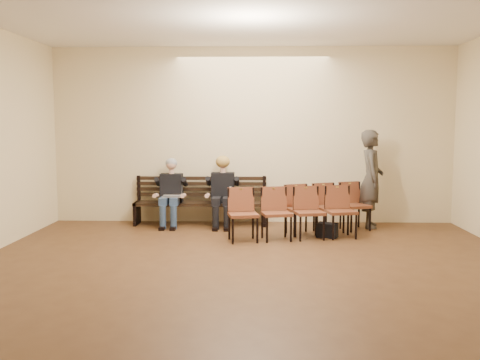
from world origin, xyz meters
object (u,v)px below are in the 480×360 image
at_px(bag, 327,230).
at_px(bench, 200,213).
at_px(laptop, 172,197).
at_px(passerby, 371,172).
at_px(chair_row_front, 329,208).
at_px(seated_man, 171,193).
at_px(seated_woman, 223,193).
at_px(chair_row_back, 293,213).
at_px(water_bottle, 230,200).

bearing_deg(bag, bench, 154.69).
distance_m(laptop, passerby, 3.85).
xyz_separation_m(passerby, chair_row_front, (-0.87, -0.50, -0.63)).
bearing_deg(seated_man, seated_woman, 0.00).
bearing_deg(chair_row_back, seated_woman, 125.45).
bearing_deg(chair_row_front, water_bottle, 149.53).
relative_size(bag, chair_row_front, 0.21).
relative_size(seated_man, laptop, 3.54).
distance_m(bench, chair_row_back, 2.18).
distance_m(passerby, chair_row_back, 2.04).
bearing_deg(chair_row_front, seated_woman, 141.80).
bearing_deg(seated_man, passerby, -0.49).
distance_m(laptop, chair_row_front, 2.98).
bearing_deg(bag, chair_row_front, 80.20).
relative_size(bench, bag, 7.59).
bearing_deg(chair_row_back, bag, 5.42).
relative_size(bag, chair_row_back, 0.15).
bearing_deg(bag, water_bottle, 158.26).
relative_size(seated_woman, passerby, 0.60).
xyz_separation_m(seated_woman, passerby, (2.85, -0.03, 0.43)).
xyz_separation_m(water_bottle, chair_row_front, (1.82, -0.23, -0.11)).
bearing_deg(bench, chair_row_back, -37.01).
relative_size(chair_row_front, chair_row_back, 0.73).
height_order(bag, chair_row_front, chair_row_front).
distance_m(bag, chair_row_front, 0.57).
bearing_deg(water_bottle, seated_man, 165.68).
bearing_deg(seated_man, chair_row_back, -27.36).
relative_size(water_bottle, chair_row_front, 0.14).
bearing_deg(chair_row_back, water_bottle, 129.75).
distance_m(water_bottle, passerby, 2.75).
height_order(bench, seated_woman, seated_woman).
height_order(seated_man, chair_row_back, seated_man).
distance_m(seated_man, passerby, 3.89).
distance_m(seated_woman, laptop, 0.98).
distance_m(seated_woman, water_bottle, 0.35).
xyz_separation_m(bag, chair_row_front, (0.08, 0.46, 0.32)).
distance_m(water_bottle, chair_row_back, 1.43).
height_order(water_bottle, bag, water_bottle).
bearing_deg(laptop, chair_row_back, -10.08).
distance_m(bench, passerby, 3.41).
bearing_deg(water_bottle, laptop, 172.27).
height_order(bench, seated_man, seated_man).
height_order(seated_woman, passerby, passerby).
height_order(bench, laptop, laptop).
height_order(bag, passerby, passerby).
relative_size(seated_man, passerby, 0.59).
bearing_deg(chair_row_front, passerby, 6.57).
bearing_deg(bag, seated_woman, 152.47).
xyz_separation_m(seated_woman, laptop, (-0.97, -0.15, -0.06)).
height_order(seated_man, laptop, seated_man).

